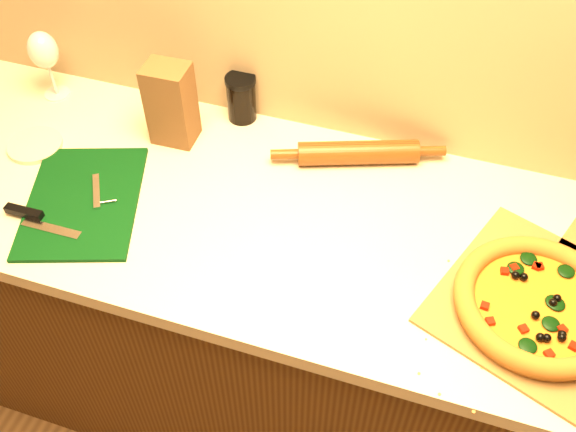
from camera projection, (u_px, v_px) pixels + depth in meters
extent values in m
cube|color=#47270F|center=(321.00, 336.00, 1.80)|extent=(2.80, 0.65, 0.86)
cube|color=beige|center=(329.00, 232.00, 1.46)|extent=(2.84, 0.68, 0.04)
cube|color=brown|center=(535.00, 303.00, 1.30)|extent=(0.47, 0.50, 0.01)
cylinder|color=#C57731|center=(536.00, 308.00, 1.28)|extent=(0.32, 0.32, 0.02)
cylinder|color=orange|center=(538.00, 305.00, 1.27)|extent=(0.26, 0.26, 0.01)
torus|color=#995D1B|center=(539.00, 303.00, 1.27)|extent=(0.33, 0.33, 0.04)
ellipsoid|color=black|center=(565.00, 297.00, 1.28)|extent=(0.04, 0.04, 0.01)
sphere|color=black|center=(518.00, 304.00, 1.26)|extent=(0.02, 0.02, 0.02)
cube|color=#931205|center=(548.00, 325.00, 1.23)|extent=(0.02, 0.02, 0.01)
cube|color=#05320D|center=(83.00, 201.00, 1.49)|extent=(0.35, 0.42, 0.01)
cube|color=silver|center=(97.00, 191.00, 1.50)|extent=(0.07, 0.10, 0.01)
cylinder|color=silver|center=(108.00, 202.00, 1.48)|extent=(0.04, 0.03, 0.01)
cube|color=silver|center=(51.00, 229.00, 1.43)|extent=(0.14, 0.02, 0.00)
cube|color=black|center=(24.00, 212.00, 1.45)|extent=(0.09, 0.02, 0.02)
cylinder|color=#59250F|center=(358.00, 153.00, 1.57)|extent=(0.30, 0.16, 0.06)
cylinder|color=#59250F|center=(432.00, 151.00, 1.57)|extent=(0.07, 0.05, 0.02)
cylinder|color=#59250F|center=(284.00, 154.00, 1.56)|extent=(0.07, 0.05, 0.02)
cylinder|color=silver|center=(57.00, 94.00, 1.77)|extent=(0.07, 0.07, 0.00)
cylinder|color=silver|center=(53.00, 80.00, 1.73)|extent=(0.01, 0.01, 0.09)
ellipsoid|color=silver|center=(43.00, 50.00, 1.66)|extent=(0.08, 0.08, 0.10)
cube|color=brown|center=(171.00, 104.00, 1.57)|extent=(0.11, 0.09, 0.21)
cylinder|color=black|center=(242.00, 100.00, 1.66)|extent=(0.08, 0.08, 0.11)
cylinder|color=black|center=(240.00, 80.00, 1.61)|extent=(0.08, 0.08, 0.01)
cylinder|color=beige|center=(35.00, 145.00, 1.62)|extent=(0.18, 0.18, 0.01)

